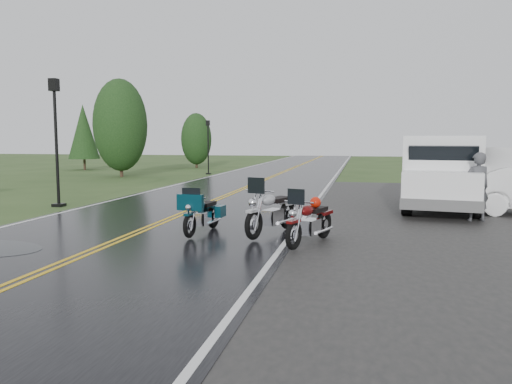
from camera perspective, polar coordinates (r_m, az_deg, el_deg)
ground at (r=12.01m, az=-15.31°, el=-5.44°), size 120.00×120.00×0.00m
road at (r=21.28m, az=-2.88°, el=-0.23°), size 8.00×100.00×0.04m
motorcycle_red at (r=10.33m, az=4.33°, el=-3.56°), size 1.43×2.25×1.25m
motorcycle_teal at (r=11.67m, az=-7.61°, el=-2.68°), size 0.91×2.05×1.18m
motorcycle_silver at (r=11.31m, az=-0.26°, el=-2.32°), size 1.56×2.52×1.40m
van_white at (r=15.83m, az=16.98°, el=1.83°), size 3.32×6.68×2.51m
person_at_van at (r=15.44m, az=23.93°, el=0.44°), size 0.82×0.65×1.95m
lamp_post_near_left at (r=18.64m, az=-21.86°, el=5.26°), size 0.38×0.38×4.46m
lamp_post_far_left at (r=33.57m, az=-5.49°, el=5.13°), size 0.31×0.31×3.64m
tree_left_mid at (r=32.23m, az=-15.22°, el=6.28°), size 3.32×3.32×5.19m
tree_left_far at (r=41.34m, az=-6.83°, el=5.41°), size 2.49×2.49×3.83m
pine_left_far at (r=40.54m, az=-19.10°, el=5.85°), size 2.34×2.34×4.87m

